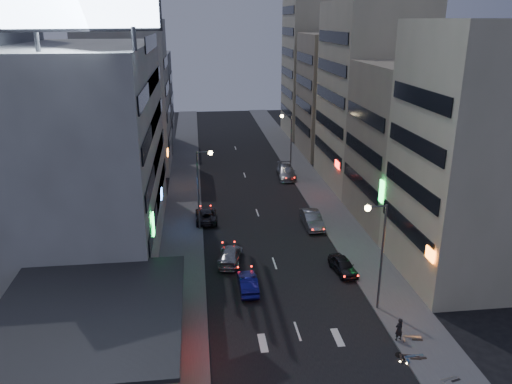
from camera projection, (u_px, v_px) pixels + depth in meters
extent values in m
plane|color=black|center=(311.00, 370.00, 29.93)|extent=(180.00, 180.00, 0.00)
cube|color=#4C4C4F|center=(184.00, 203.00, 57.13)|extent=(4.00, 120.00, 0.12)
cube|color=#4C4C4F|center=(320.00, 197.00, 58.96)|extent=(4.00, 120.00, 0.12)
cube|color=beige|center=(74.00, 342.00, 29.62)|extent=(8.00, 12.00, 3.60)
cube|color=black|center=(87.00, 313.00, 29.09)|extent=(11.00, 13.00, 0.25)
cube|color=black|center=(159.00, 317.00, 29.77)|extent=(0.12, 4.00, 0.90)
cube|color=#FF1E14|center=(161.00, 317.00, 29.78)|extent=(0.04, 3.70, 0.70)
cube|color=beige|center=(74.00, 151.00, 43.79)|extent=(14.00, 24.00, 18.00)
cube|color=beige|center=(476.00, 156.00, 38.21)|extent=(10.00, 11.00, 20.00)
cube|color=tan|center=(416.00, 146.00, 49.71)|extent=(11.00, 12.00, 16.00)
cube|color=beige|center=(370.00, 97.00, 60.86)|extent=(10.00, 14.00, 22.00)
cube|color=beige|center=(126.00, 97.00, 67.08)|extent=(11.00, 10.00, 20.00)
cube|color=slate|center=(134.00, 101.00, 80.04)|extent=(12.00, 10.00, 15.00)
cube|color=tan|center=(339.00, 95.00, 75.64)|extent=(11.00, 12.00, 18.00)
cube|color=beige|center=(321.00, 67.00, 87.84)|extent=(12.00, 12.00, 24.00)
cylinder|color=#595B60|center=(37.00, 39.00, 31.33)|extent=(0.30, 0.30, 1.50)
cylinder|color=#595B60|center=(134.00, 39.00, 32.02)|extent=(0.30, 0.30, 1.50)
cylinder|color=#595B60|center=(382.00, 258.00, 34.93)|extent=(0.16, 0.16, 8.00)
cylinder|color=#595B60|center=(376.00, 206.00, 33.57)|extent=(1.40, 0.10, 0.10)
sphere|color=#FFD88C|center=(368.00, 208.00, 33.53)|extent=(0.44, 0.44, 0.44)
cylinder|color=#595B60|center=(198.00, 191.00, 48.49)|extent=(0.16, 0.16, 8.00)
cylinder|color=#595B60|center=(204.00, 152.00, 47.29)|extent=(1.40, 0.10, 0.10)
sphere|color=#FFD88C|center=(210.00, 153.00, 47.39)|extent=(0.44, 0.44, 0.44)
cylinder|color=#595B60|center=(291.00, 144.00, 66.81)|extent=(0.16, 0.16, 8.00)
cylinder|color=#595B60|center=(287.00, 115.00, 65.45)|extent=(1.40, 0.10, 0.10)
sphere|color=#FFD88C|center=(282.00, 116.00, 65.42)|extent=(0.44, 0.44, 0.44)
imported|color=black|center=(343.00, 265.00, 41.32)|extent=(1.96, 3.88, 1.27)
imported|color=gray|center=(312.00, 219.00, 50.46)|extent=(1.73, 4.77, 1.56)
imported|color=#252429|center=(206.00, 215.00, 51.87)|extent=(2.17, 4.63, 1.28)
imported|color=#96989D|center=(286.00, 172.00, 66.06)|extent=(2.53, 5.63, 1.60)
imported|color=navy|center=(248.00, 283.00, 38.57)|extent=(1.42, 3.97, 1.30)
imported|color=#95979C|center=(230.00, 255.00, 43.02)|extent=(2.72, 4.85, 1.33)
imported|color=black|center=(399.00, 329.00, 32.33)|extent=(0.67, 0.54, 1.60)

